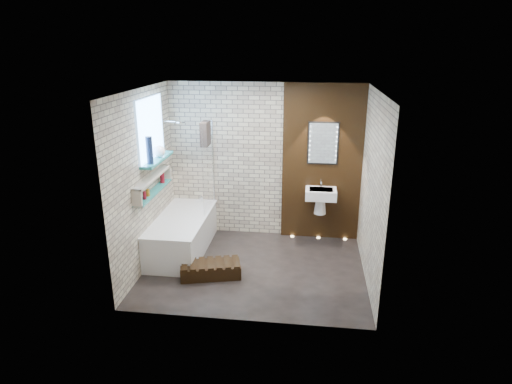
# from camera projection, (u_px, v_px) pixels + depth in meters

# --- Properties ---
(ground) EXTENTS (3.20, 3.20, 0.00)m
(ground) POSITION_uv_depth(u_px,v_px,m) (255.00, 268.00, 6.55)
(ground) COLOR black
(ground) RESTS_ON ground
(room_shell) EXTENTS (3.24, 3.20, 2.60)m
(room_shell) POSITION_uv_depth(u_px,v_px,m) (255.00, 185.00, 6.13)
(room_shell) COLOR gray
(room_shell) RESTS_ON ground
(walnut_panel) EXTENTS (1.30, 0.06, 2.60)m
(walnut_panel) POSITION_uv_depth(u_px,v_px,m) (322.00, 164.00, 7.21)
(walnut_panel) COLOR black
(walnut_panel) RESTS_ON ground
(clerestory_window) EXTENTS (0.18, 1.00, 0.94)m
(clerestory_window) POSITION_uv_depth(u_px,v_px,m) (152.00, 135.00, 6.45)
(clerestory_window) COLOR #7FADE0
(clerestory_window) RESTS_ON room_shell
(display_niche) EXTENTS (0.14, 1.30, 0.26)m
(display_niche) POSITION_uv_depth(u_px,v_px,m) (153.00, 185.00, 6.48)
(display_niche) COLOR #217C7A
(display_niche) RESTS_ON room_shell
(bathtub) EXTENTS (0.79, 1.74, 0.70)m
(bathtub) POSITION_uv_depth(u_px,v_px,m) (182.00, 234.00, 7.02)
(bathtub) COLOR white
(bathtub) RESTS_ON ground
(bath_screen) EXTENTS (0.01, 0.78, 1.40)m
(bath_screen) POSITION_uv_depth(u_px,v_px,m) (208.00, 167.00, 7.07)
(bath_screen) COLOR white
(bath_screen) RESTS_ON bathtub
(towel) EXTENTS (0.11, 0.29, 0.37)m
(towel) POSITION_uv_depth(u_px,v_px,m) (205.00, 134.00, 6.79)
(towel) COLOR #2A2321
(towel) RESTS_ON bath_screen
(shower_head) EXTENTS (0.18, 0.18, 0.02)m
(shower_head) POSITION_uv_depth(u_px,v_px,m) (181.00, 122.00, 6.95)
(shower_head) COLOR silver
(shower_head) RESTS_ON room_shell
(washbasin) EXTENTS (0.50, 0.36, 0.58)m
(washbasin) POSITION_uv_depth(u_px,v_px,m) (321.00, 197.00, 7.19)
(washbasin) COLOR white
(washbasin) RESTS_ON walnut_panel
(led_mirror) EXTENTS (0.50, 0.02, 0.70)m
(led_mirror) POSITION_uv_depth(u_px,v_px,m) (323.00, 143.00, 7.06)
(led_mirror) COLOR black
(led_mirror) RESTS_ON walnut_panel
(walnut_step) EXTENTS (0.92, 0.58, 0.19)m
(walnut_step) POSITION_uv_depth(u_px,v_px,m) (211.00, 270.00, 6.31)
(walnut_step) COLOR black
(walnut_step) RESTS_ON ground
(niche_bottles) EXTENTS (0.07, 0.83, 0.17)m
(niche_bottles) POSITION_uv_depth(u_px,v_px,m) (156.00, 184.00, 6.61)
(niche_bottles) COLOR maroon
(niche_bottles) RESTS_ON display_niche
(sill_vases) EXTENTS (0.18, 0.53, 0.39)m
(sill_vases) POSITION_uv_depth(u_px,v_px,m) (156.00, 151.00, 6.44)
(sill_vases) COLOR #16223D
(sill_vases) RESTS_ON clerestory_window
(floor_uplights) EXTENTS (0.96, 0.06, 0.01)m
(floor_uplights) POSITION_uv_depth(u_px,v_px,m) (318.00, 238.00, 7.56)
(floor_uplights) COLOR #FFD899
(floor_uplights) RESTS_ON ground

